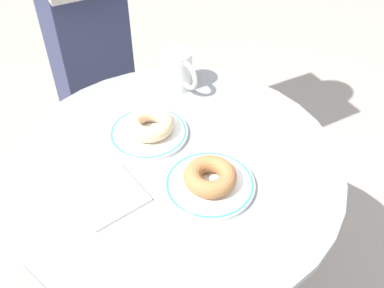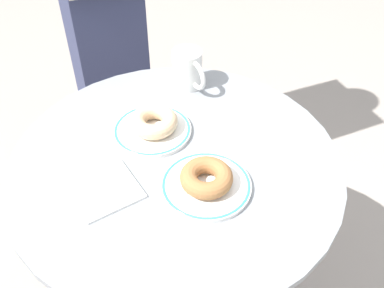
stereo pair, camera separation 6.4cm
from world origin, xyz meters
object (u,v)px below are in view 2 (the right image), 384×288
object	(u,v)px
plate_left	(152,130)
plate_right	(207,185)
donut_glazed	(154,121)
cafe_table	(178,225)
donut_cinnamon	(207,177)
paper_napkin	(105,190)
coffee_mug	(188,69)

from	to	relation	value
plate_left	plate_right	bearing A→B (deg)	-3.37
plate_left	donut_glazed	size ratio (longest dim) A/B	1.62
cafe_table	plate_right	distance (m)	0.27
donut_cinnamon	paper_napkin	xyz separation A→B (m)	(-0.12, -0.17, -0.03)
paper_napkin	donut_glazed	bearing A→B (deg)	115.47
coffee_mug	cafe_table	bearing A→B (deg)	-44.56
donut_glazed	donut_cinnamon	world-z (taller)	same
plate_left	donut_cinnamon	world-z (taller)	donut_cinnamon
donut_cinnamon	plate_left	bearing A→B (deg)	176.63
paper_napkin	coffee_mug	xyz separation A→B (m)	(-0.19, 0.37, 0.05)
plate_right	donut_cinnamon	bearing A→B (deg)	0.00
paper_napkin	coffee_mug	distance (m)	0.41
coffee_mug	plate_right	bearing A→B (deg)	-32.60
cafe_table	plate_left	xyz separation A→B (m)	(-0.11, 0.01, 0.25)
cafe_table	donut_glazed	xyz separation A→B (m)	(-0.11, 0.02, 0.28)
cafe_table	coffee_mug	world-z (taller)	coffee_mug
cafe_table	paper_napkin	distance (m)	0.30
donut_cinnamon	paper_napkin	size ratio (longest dim) A/B	0.85
plate_left	coffee_mug	world-z (taller)	coffee_mug
cafe_table	coffee_mug	bearing A→B (deg)	135.44
cafe_table	paper_napkin	world-z (taller)	paper_napkin
paper_napkin	coffee_mug	bearing A→B (deg)	116.68
plate_right	paper_napkin	size ratio (longest dim) A/B	1.47
plate_right	coffee_mug	xyz separation A→B (m)	(-0.31, 0.20, 0.05)
paper_napkin	cafe_table	bearing A→B (deg)	84.26
plate_right	coffee_mug	distance (m)	0.37
plate_left	plate_right	xyz separation A→B (m)	(0.21, -0.01, 0.00)
plate_left	donut_glazed	distance (m)	0.02
donut_cinnamon	paper_napkin	world-z (taller)	donut_cinnamon
plate_left	plate_right	size ratio (longest dim) A/B	0.98
plate_right	donut_glazed	size ratio (longest dim) A/B	1.66
cafe_table	plate_right	bearing A→B (deg)	0.66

